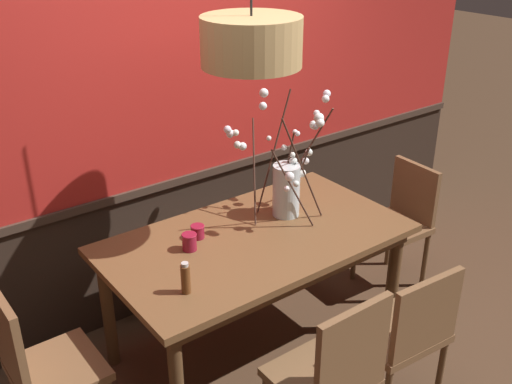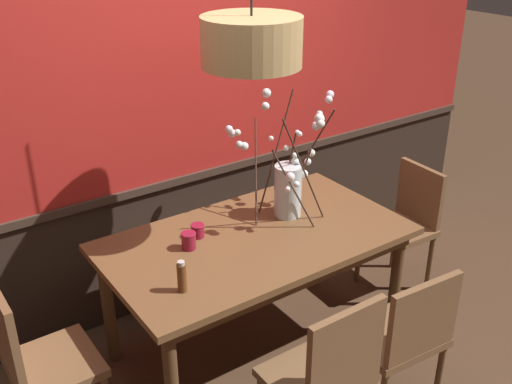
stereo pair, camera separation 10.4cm
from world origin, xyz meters
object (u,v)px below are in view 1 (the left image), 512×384
Objects in this scene: chair_far_side_left at (148,226)px; vase_with_blossoms at (286,182)px; chair_near_side_right at (406,332)px; candle_holder_nearer_center at (198,232)px; candle_holder_nearer_edge at (189,242)px; chair_head_west_end at (39,363)px; chair_near_side_left at (333,374)px; dining_table at (256,249)px; chair_head_east_end at (400,218)px; pendant_lamp at (251,42)px; chair_far_side_right at (207,209)px; condiment_bottle at (186,278)px.

chair_far_side_left is 1.06m from vase_with_blossoms.
chair_near_side_right is at bearing -72.96° from chair_far_side_left.
candle_holder_nearer_edge is at bearing -141.26° from candle_holder_nearer_center.
chair_head_west_end is 1.37m from chair_near_side_left.
candle_holder_nearer_center is (-0.04, -0.71, 0.29)m from chair_far_side_left.
dining_table is at bearing -0.09° from chair_head_west_end.
chair_far_side_left is 1.07× the size of chair_head_east_end.
pendant_lamp is (0.37, -0.07, 1.03)m from candle_holder_nearer_edge.
chair_far_side_left is 1.76m from chair_near_side_left.
chair_head_west_end is at bearing 179.50° from chair_head_east_end.
chair_far_side_right reaches higher than chair_head_east_end.
vase_with_blossoms is 0.98m from condiment_bottle.
chair_near_side_left is 1.10m from candle_holder_nearer_center.
candle_holder_nearer_center is at bearing 93.02° from chair_near_side_left.
chair_head_east_end is (1.01, -0.92, -0.01)m from chair_far_side_right.
pendant_lamp is (0.21, 0.90, 1.33)m from chair_near_side_left.
chair_near_side_left is at bearing -89.42° from chair_far_side_left.
condiment_bottle reaches higher than chair_near_side_right.
chair_head_west_end is 1.05× the size of chair_far_side_right.
chair_head_west_end is at bearing 160.71° from condiment_bottle.
condiment_bottle is (-0.38, 0.64, 0.33)m from chair_near_side_left.
chair_head_west_end is at bearing -169.87° from candle_holder_nearer_center.
chair_far_side_right is 0.96× the size of pendant_lamp.
chair_near_side_left is 1.00× the size of pendant_lamp.
chair_head_east_end is 1.26m from chair_near_side_right.
pendant_lamp is (0.59, 0.26, 1.00)m from condiment_bottle.
dining_table is at bearing 179.08° from chair_head_east_end.
condiment_bottle is (-0.83, -1.13, 0.35)m from chair_far_side_right.
vase_with_blossoms is (0.01, 0.97, 0.48)m from chair_near_side_right.
condiment_bottle is at bearing -126.38° from chair_far_side_right.
candle_holder_nearer_edge is 0.10× the size of pendant_lamp.
chair_head_west_end is 1.36m from chair_far_side_left.
chair_head_west_end reaches higher than chair_near_side_left.
pendant_lamp is (1.27, 0.03, 1.33)m from chair_head_west_end.
chair_far_side_right is at bearing 52.53° from candle_holder_nearer_edge.
condiment_bottle is (-0.60, -0.23, 0.16)m from dining_table.
vase_with_blossoms is at bearing -84.87° from chair_far_side_right.
dining_table is 0.94m from chair_far_side_right.
chair_near_side_right is at bearing 1.13° from chair_near_side_left.
chair_near_side_left reaches higher than chair_head_east_end.
chair_near_side_right is 1.21× the size of vase_with_blossoms.
pendant_lamp is at bearing -165.83° from vase_with_blossoms.
vase_with_blossoms is at bearing 3.90° from chair_head_west_end.
vase_with_blossoms is 7.62× the size of candle_holder_nearer_edge.
chair_far_side_right is 1.83m from chair_near_side_left.
pendant_lamp reaches higher than vase_with_blossoms.
candle_holder_nearer_edge is at bearing 6.08° from chair_head_west_end.
chair_head_west_end is 1.00× the size of pendant_lamp.
chair_near_side_left is at bearing -59.32° from condiment_bottle.
pendant_lamp reaches higher than chair_head_east_end.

